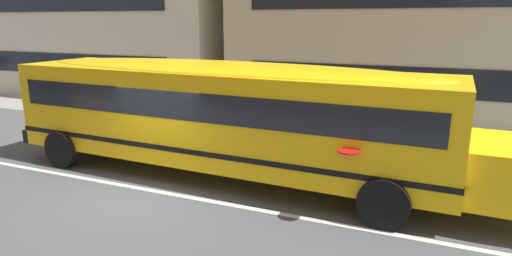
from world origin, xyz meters
name	(u,v)px	position (x,y,z in m)	size (l,w,h in m)	color
ground_plane	(152,191)	(0.00, 0.00, 0.00)	(400.00, 400.00, 0.00)	#4C4C4F
sidewalk_far	(262,127)	(0.00, 7.25, 0.01)	(120.00, 3.00, 0.01)	gray
lane_centreline	(152,191)	(0.00, 0.00, 0.00)	(110.00, 0.16, 0.01)	silver
school_bus	(230,110)	(1.36, 1.69, 1.84)	(13.95, 3.56, 3.10)	yellow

